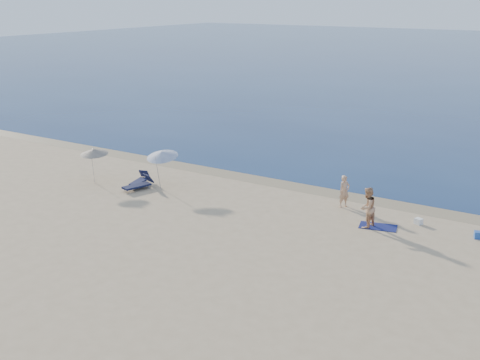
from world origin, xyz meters
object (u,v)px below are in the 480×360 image
(person_left, at_px, (344,191))
(umbrella_near, at_px, (162,154))
(blue_cooler, at_px, (480,235))
(person_right, at_px, (367,208))

(person_left, xyz_separation_m, umbrella_near, (-9.63, -2.36, 1.09))
(person_left, distance_m, umbrella_near, 9.98)
(person_left, relative_size, blue_cooler, 3.69)
(person_left, height_order, umbrella_near, umbrella_near)
(blue_cooler, bearing_deg, person_right, 176.98)
(umbrella_near, bearing_deg, person_right, -4.70)
(person_left, relative_size, umbrella_near, 0.72)
(umbrella_near, bearing_deg, person_left, 7.42)
(blue_cooler, bearing_deg, umbrella_near, 166.55)
(person_right, bearing_deg, umbrella_near, -74.91)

